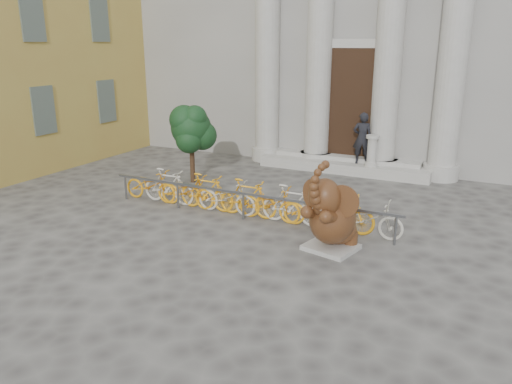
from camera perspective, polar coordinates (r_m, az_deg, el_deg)
The scene contains 8 objects.
ground at distance 9.84m, azimuth -6.25°, elevation -9.94°, with size 80.00×80.00×0.00m, color #474442.
classical_building at distance 22.86m, azimuth 15.04°, elevation 20.25°, with size 22.00×10.70×12.00m.
entrance_steps at distance 17.94m, azimuth 10.00°, elevation 2.93°, with size 6.00×1.20×0.36m, color #A8A59E.
elephant_statue at distance 10.94m, azimuth 8.62°, elevation -2.91°, with size 1.35×1.63×2.08m.
bike_rack at distance 12.99m, azimuth -0.95°, elevation -0.70°, with size 8.12×0.53×1.00m.
tree at distance 16.06m, azimuth -7.39°, elevation 7.17°, with size 1.45×1.32×2.52m.
pedestrian at distance 17.50m, azimuth 12.05°, elevation 6.03°, with size 0.64×0.42×1.77m, color black.
balustrade_post at distance 17.26m, azimuth 13.09°, elevation 4.48°, with size 0.43×0.43×1.06m.
Camera 1 is at (4.82, -7.36, 4.42)m, focal length 35.00 mm.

